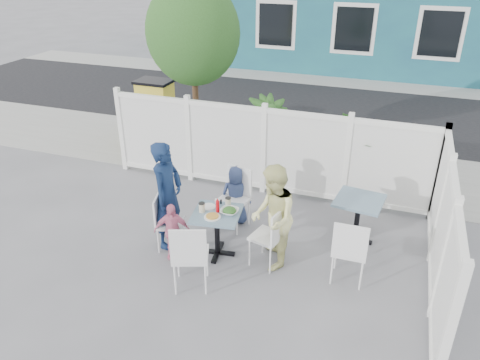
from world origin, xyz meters
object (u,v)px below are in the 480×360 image
(chair_back, at_px, (236,193))
(chair_left, at_px, (165,218))
(spare_table, at_px, (358,209))
(woman, at_px, (273,218))
(man, at_px, (168,195))
(boy, at_px, (236,195))
(chair_right, at_px, (272,233))
(utility_cabinet, at_px, (156,112))
(toddler, at_px, (172,231))
(chair_near, at_px, (190,253))
(main_table, at_px, (217,222))

(chair_back, bearing_deg, chair_left, 63.70)
(spare_table, bearing_deg, woman, -136.96)
(man, height_order, boy, man)
(chair_right, bearing_deg, utility_cabinet, 60.47)
(chair_back, distance_m, man, 1.15)
(chair_right, bearing_deg, toddler, 116.14)
(utility_cabinet, xyz_separation_m, chair_left, (2.16, -3.76, -0.18))
(boy, bearing_deg, man, 36.67)
(chair_right, distance_m, toddler, 1.43)
(chair_right, relative_size, chair_back, 0.94)
(chair_near, xyz_separation_m, boy, (-0.02, 1.78, -0.09))
(chair_right, bearing_deg, spare_table, -30.95)
(chair_back, height_order, chair_near, chair_near)
(chair_near, xyz_separation_m, woman, (0.84, 0.90, 0.17))
(main_table, xyz_separation_m, spare_table, (1.87, 1.03, 0.01))
(man, relative_size, toddler, 1.89)
(chair_back, distance_m, toddler, 1.27)
(man, distance_m, woman, 1.59)
(toddler, bearing_deg, woman, -9.37)
(man, bearing_deg, utility_cabinet, 33.28)
(main_table, relative_size, toddler, 0.86)
(utility_cabinet, distance_m, woman, 5.23)
(toddler, bearing_deg, chair_right, -10.95)
(woman, bearing_deg, toddler, -96.22)
(chair_left, xyz_separation_m, woman, (1.60, 0.13, 0.27))
(chair_right, relative_size, chair_near, 0.91)
(utility_cabinet, height_order, woman, woman)
(main_table, xyz_separation_m, boy, (-0.04, 0.93, -0.05))
(utility_cabinet, relative_size, woman, 0.88)
(man, bearing_deg, chair_near, -137.14)
(spare_table, height_order, chair_right, chair_right)
(main_table, bearing_deg, chair_right, 0.28)
(spare_table, bearing_deg, chair_left, -157.15)
(chair_near, bearing_deg, utility_cabinet, 102.89)
(spare_table, distance_m, chair_near, 2.67)
(chair_right, distance_m, chair_near, 1.21)
(woman, bearing_deg, man, -108.60)
(man, xyz_separation_m, boy, (0.73, 0.90, -0.33))
(boy, height_order, toddler, boy)
(chair_left, height_order, woman, woman)
(toddler, bearing_deg, spare_table, 5.75)
(main_table, height_order, chair_right, chair_right)
(utility_cabinet, distance_m, boy, 4.00)
(toddler, bearing_deg, boy, 43.62)
(utility_cabinet, xyz_separation_m, chair_near, (2.92, -4.53, -0.09))
(boy, bearing_deg, chair_right, 118.80)
(chair_right, height_order, toddler, chair_right)
(woman, bearing_deg, chair_back, -153.54)
(utility_cabinet, distance_m, toddler, 4.61)
(man, bearing_deg, spare_table, -66.70)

